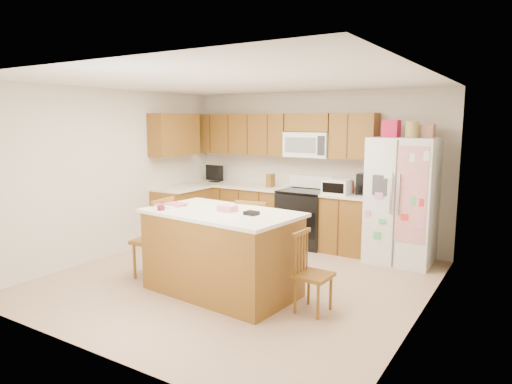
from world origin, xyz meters
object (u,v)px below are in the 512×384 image
Objects in this scene: windsor_chair_right at (312,274)px; windsor_chair_left at (155,240)px; island at (222,252)px; windsor_chair_back at (256,241)px; refrigerator at (402,199)px; stove at (304,217)px.

windsor_chair_left is at bearing -178.14° from windsor_chair_right.
island reaches higher than windsor_chair_back.
refrigerator reaches higher than windsor_chair_left.
stove is 1.30× the size of windsor_chair_right.
island is 1.07m from windsor_chair_left.
refrigerator is 1.98× the size of windsor_chair_back.
island is (0.09, -2.41, 0.02)m from stove.
island is at bearing 1.13° from windsor_chair_left.
island is 0.68m from windsor_chair_back.
windsor_chair_right is (1.23, -2.36, -0.06)m from stove.
windsor_chair_right is (1.14, 0.05, -0.09)m from island.
stove reaches higher than island.
stove reaches higher than windsor_chair_right.
windsor_chair_left reaches higher than windsor_chair_back.
windsor_chair_left is 2.21m from windsor_chair_right.
stove is at bearing 68.12° from windsor_chair_left.
windsor_chair_left is 1.21× the size of windsor_chair_right.
island is at bearing -94.29° from windsor_chair_back.
stove is 1.10× the size of windsor_chair_back.
refrigerator reaches higher than windsor_chair_back.
refrigerator reaches higher than stove.
stove is 0.60× the size of island.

